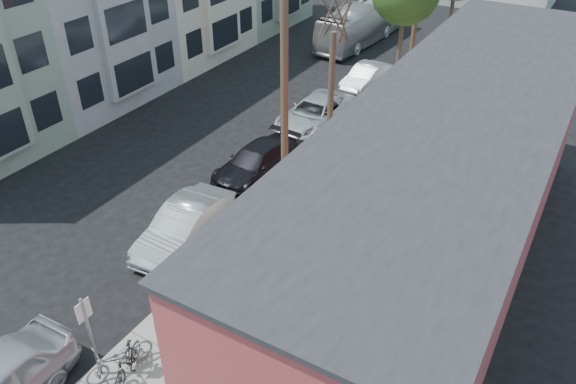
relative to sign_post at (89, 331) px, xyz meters
The scene contains 18 objects.
ground 4.62m from the sign_post, 123.62° to the left, with size 120.00×120.00×0.00m, color black.
sidewalk 14.76m from the sign_post, 82.55° to the left, with size 4.50×58.00×0.15m, color gray.
cafe_building 10.91m from the sign_post, 52.11° to the left, with size 6.60×20.20×6.61m.
sign_post is the anchor object (origin of this frame).
parking_meter_near 4.69m from the sign_post, 91.24° to the left, with size 0.14×0.14×1.24m.
parking_meter_far 13.08m from the sign_post, 90.44° to the left, with size 0.14×0.14×1.24m.
utility_pole_near 10.43m from the sign_post, 89.76° to the left, with size 3.57×0.28×10.00m.
tree_bare 12.95m from the sign_post, 88.00° to the left, with size 0.24×0.24×6.05m.
patron_grey 3.72m from the sign_post, 17.19° to the left, with size 0.72×0.47×1.96m, color gray.
cyclist 6.30m from the sign_post, 80.92° to the left, with size 1.10×0.63×1.71m, color maroon.
cyclist_bike 6.36m from the sign_post, 80.92° to the left, with size 0.63×1.82×0.96m, color black.
parked_bike_a 1.43m from the sign_post, 29.04° to the left, with size 0.46×1.64×0.99m, color black.
parked_bike_b 1.30m from the sign_post, 38.08° to the left, with size 0.69×1.97×1.04m, color slate.
car_1 6.22m from the sign_post, 106.55° to the left, with size 1.61×4.63×1.53m, color #B3B8BC.
car_2 11.27m from the sign_post, 100.67° to the left, with size 1.89×4.66×1.35m, color black.
car_3 16.61m from the sign_post, 97.23° to the left, with size 2.39×5.19×1.44m, color silver.
car_4 22.38m from the sign_post, 94.83° to the left, with size 1.41×4.03×1.33m, color #B7B8BF.
bus 30.05m from the sign_post, 100.33° to the left, with size 2.21×9.44×2.63m, color silver.
Camera 1 is at (11.88, -9.68, 12.81)m, focal length 35.00 mm.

